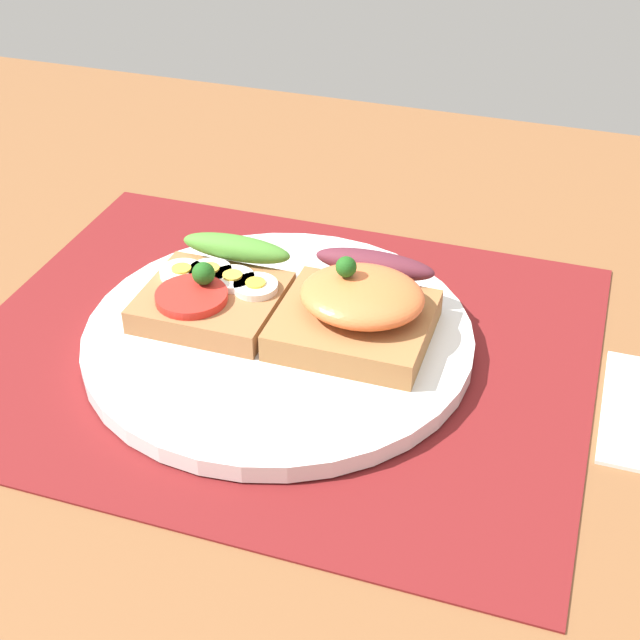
# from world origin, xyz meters

# --- Properties ---
(ground_plane) EXTENTS (1.20, 0.90, 0.03)m
(ground_plane) POSITION_xyz_m (0.00, 0.00, -0.02)
(ground_plane) COLOR brown
(placemat) EXTENTS (0.43, 0.35, 0.00)m
(placemat) POSITION_xyz_m (0.00, 0.00, 0.00)
(placemat) COLOR maroon
(placemat) RESTS_ON ground_plane
(plate) EXTENTS (0.27, 0.27, 0.01)m
(plate) POSITION_xyz_m (0.00, 0.00, 0.01)
(plate) COLOR white
(plate) RESTS_ON placemat
(sandwich_egg_tomato) EXTENTS (0.09, 0.10, 0.04)m
(sandwich_egg_tomato) POSITION_xyz_m (-0.05, 0.01, 0.03)
(sandwich_egg_tomato) COLOR #A2683E
(sandwich_egg_tomato) RESTS_ON plate
(sandwich_salmon) EXTENTS (0.10, 0.11, 0.06)m
(sandwich_salmon) POSITION_xyz_m (0.05, 0.02, 0.04)
(sandwich_salmon) COLOR #9F6B3C
(sandwich_salmon) RESTS_ON plate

